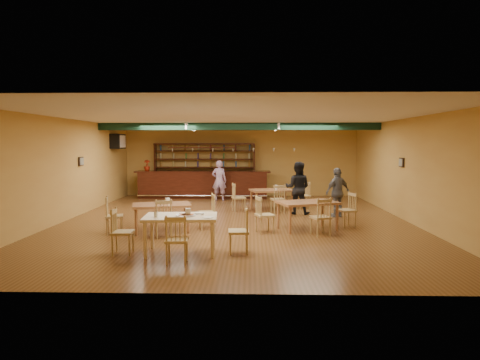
{
  "coord_description": "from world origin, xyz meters",
  "views": [
    {
      "loc": [
        0.45,
        -12.09,
        2.26
      ],
      "look_at": [
        0.11,
        0.6,
        1.15
      ],
      "focal_mm": 31.13,
      "sensor_mm": 36.0,
      "label": 1
    }
  ],
  "objects_px": {
    "patron_bar": "(219,180)",
    "bar_counter": "(203,184)",
    "dining_table_b": "(271,200)",
    "dining_table_d": "(307,216)",
    "near_table": "(181,235)",
    "dining_table_c": "(162,218)",
    "patron_right_a": "(298,188)"
  },
  "relations": [
    {
      "from": "patron_bar",
      "to": "bar_counter",
      "type": "bearing_deg",
      "value": -42.52
    },
    {
      "from": "dining_table_b",
      "to": "patron_bar",
      "type": "bearing_deg",
      "value": 115.79
    },
    {
      "from": "dining_table_d",
      "to": "patron_bar",
      "type": "bearing_deg",
      "value": 96.32
    },
    {
      "from": "dining_table_d",
      "to": "near_table",
      "type": "relative_size",
      "value": 1.02
    },
    {
      "from": "bar_counter",
      "to": "near_table",
      "type": "bearing_deg",
      "value": -86.36
    },
    {
      "from": "dining_table_d",
      "to": "patron_bar",
      "type": "distance_m",
      "value": 6.22
    },
    {
      "from": "bar_counter",
      "to": "patron_bar",
      "type": "distance_m",
      "value": 1.13
    },
    {
      "from": "near_table",
      "to": "dining_table_b",
      "type": "bearing_deg",
      "value": 65.94
    },
    {
      "from": "bar_counter",
      "to": "dining_table_b",
      "type": "distance_m",
      "value": 4.13
    },
    {
      "from": "dining_table_b",
      "to": "dining_table_d",
      "type": "height_order",
      "value": "dining_table_d"
    },
    {
      "from": "dining_table_c",
      "to": "dining_table_d",
      "type": "relative_size",
      "value": 0.96
    },
    {
      "from": "dining_table_c",
      "to": "near_table",
      "type": "bearing_deg",
      "value": -83.57
    },
    {
      "from": "bar_counter",
      "to": "patron_right_a",
      "type": "bearing_deg",
      "value": -48.1
    },
    {
      "from": "dining_table_b",
      "to": "dining_table_d",
      "type": "relative_size",
      "value": 0.94
    },
    {
      "from": "dining_table_c",
      "to": "dining_table_d",
      "type": "bearing_deg",
      "value": -10.16
    },
    {
      "from": "near_table",
      "to": "patron_right_a",
      "type": "distance_m",
      "value": 5.78
    },
    {
      "from": "dining_table_d",
      "to": "near_table",
      "type": "xyz_separation_m",
      "value": [
        -2.92,
        -2.47,
        0.02
      ]
    },
    {
      "from": "bar_counter",
      "to": "dining_table_d",
      "type": "xyz_separation_m",
      "value": [
        3.49,
        -6.39,
        -0.19
      ]
    },
    {
      "from": "dining_table_b",
      "to": "dining_table_c",
      "type": "xyz_separation_m",
      "value": [
        -2.99,
        -3.63,
        0.01
      ]
    },
    {
      "from": "dining_table_c",
      "to": "patron_right_a",
      "type": "bearing_deg",
      "value": 21.31
    },
    {
      "from": "patron_right_a",
      "to": "dining_table_d",
      "type": "bearing_deg",
      "value": 104.48
    },
    {
      "from": "dining_table_c",
      "to": "patron_bar",
      "type": "xyz_separation_m",
      "value": [
        1.02,
        5.92,
        0.44
      ]
    },
    {
      "from": "dining_table_b",
      "to": "patron_bar",
      "type": "height_order",
      "value": "patron_bar"
    },
    {
      "from": "dining_table_b",
      "to": "near_table",
      "type": "bearing_deg",
      "value": -125.42
    },
    {
      "from": "near_table",
      "to": "patron_right_a",
      "type": "height_order",
      "value": "patron_right_a"
    },
    {
      "from": "dining_table_b",
      "to": "dining_table_c",
      "type": "distance_m",
      "value": 4.71
    },
    {
      "from": "patron_bar",
      "to": "near_table",
      "type": "bearing_deg",
      "value": 94.47
    },
    {
      "from": "dining_table_d",
      "to": "dining_table_c",
      "type": "bearing_deg",
      "value": 165.35
    },
    {
      "from": "dining_table_c",
      "to": "near_table",
      "type": "relative_size",
      "value": 0.98
    },
    {
      "from": "dining_table_d",
      "to": "patron_right_a",
      "type": "bearing_deg",
      "value": 69.57
    },
    {
      "from": "dining_table_c",
      "to": "patron_bar",
      "type": "relative_size",
      "value": 0.9
    },
    {
      "from": "bar_counter",
      "to": "near_table",
      "type": "height_order",
      "value": "bar_counter"
    }
  ]
}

